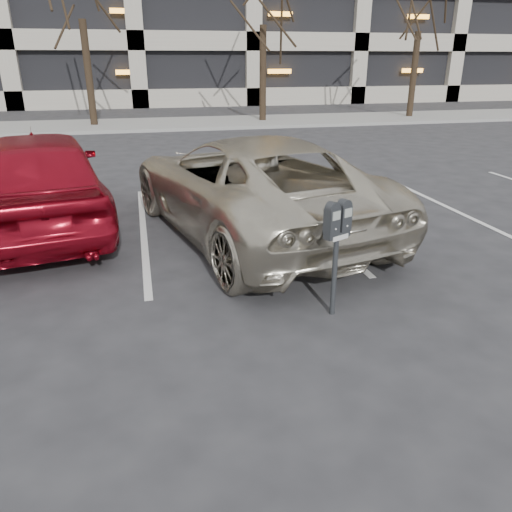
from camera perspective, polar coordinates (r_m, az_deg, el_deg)
name	(u,v)px	position (r m, az deg, el deg)	size (l,w,h in m)	color
ground	(260,279)	(6.33, 0.51, -2.67)	(140.00, 140.00, 0.00)	#28282B
sidewalk	(170,124)	(21.79, -9.85, 14.66)	(80.00, 4.00, 0.12)	gray
stall_lines	(143,230)	(8.32, -12.75, 2.89)	(16.90, 5.20, 0.00)	silver
parking_meter	(337,231)	(5.19, 9.26, 2.86)	(0.34, 0.24, 1.25)	black
suv_silver	(250,185)	(7.83, -0.68, 8.09)	(3.69, 5.95, 1.54)	beige
car_red	(39,179)	(8.75, -23.58, 8.07)	(1.93, 4.80, 1.64)	maroon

